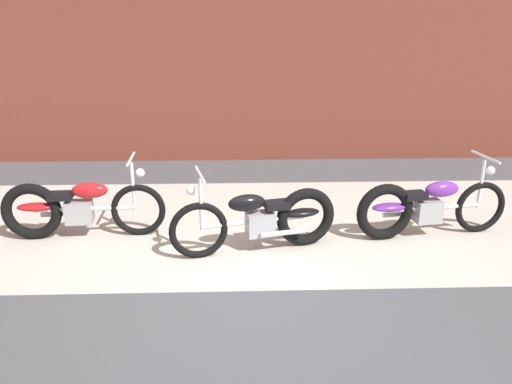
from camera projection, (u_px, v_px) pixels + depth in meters
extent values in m
plane|color=#47474C|center=(253.00, 291.00, 5.07)|extent=(80.00, 80.00, 0.00)
cube|color=#B2ADA3|center=(249.00, 224.00, 6.72)|extent=(36.00, 3.50, 0.01)
cube|color=brown|center=(245.00, 7.00, 9.04)|extent=(36.00, 0.50, 5.63)
torus|color=black|center=(138.00, 210.00, 6.27)|extent=(0.68, 0.12, 0.68)
torus|color=black|center=(32.00, 212.00, 6.15)|extent=(0.74, 0.17, 0.73)
cylinder|color=silver|center=(85.00, 209.00, 6.20)|extent=(1.24, 0.13, 0.06)
cube|color=#99999E|center=(79.00, 212.00, 6.21)|extent=(0.33, 0.24, 0.28)
ellipsoid|color=red|center=(90.00, 190.00, 6.13)|extent=(0.45, 0.21, 0.20)
ellipsoid|color=red|center=(35.00, 207.00, 6.14)|extent=(0.45, 0.21, 0.10)
cube|color=black|center=(60.00, 196.00, 6.12)|extent=(0.29, 0.22, 0.08)
cylinder|color=silver|center=(133.00, 187.00, 6.17)|extent=(0.05, 0.05, 0.62)
cylinder|color=silver|center=(131.00, 159.00, 6.05)|extent=(0.07, 0.58, 0.03)
sphere|color=white|center=(140.00, 173.00, 6.12)|extent=(0.11, 0.11, 0.11)
cylinder|color=silver|center=(63.00, 214.00, 6.36)|extent=(0.55, 0.09, 0.06)
torus|color=black|center=(199.00, 231.00, 5.67)|extent=(0.68, 0.24, 0.68)
torus|color=black|center=(306.00, 217.00, 5.99)|extent=(0.74, 0.30, 0.73)
cylinder|color=silver|center=(254.00, 221.00, 5.82)|extent=(1.21, 0.34, 0.06)
cube|color=#99999E|center=(260.00, 224.00, 5.85)|extent=(0.36, 0.29, 0.28)
ellipsoid|color=black|center=(247.00, 203.00, 5.72)|extent=(0.47, 0.29, 0.20)
ellipsoid|color=black|center=(302.00, 213.00, 5.95)|extent=(0.47, 0.28, 0.10)
cube|color=black|center=(277.00, 205.00, 5.83)|extent=(0.32, 0.26, 0.08)
cylinder|color=silver|center=(201.00, 205.00, 5.57)|extent=(0.05, 0.05, 0.62)
cylinder|color=silver|center=(200.00, 174.00, 5.46)|extent=(0.17, 0.57, 0.03)
sphere|color=white|center=(192.00, 190.00, 5.49)|extent=(0.11, 0.11, 0.11)
cylinder|color=silver|center=(283.00, 233.00, 5.80)|extent=(0.55, 0.19, 0.06)
torus|color=black|center=(480.00, 207.00, 6.36)|extent=(0.68, 0.18, 0.68)
torus|color=black|center=(385.00, 212.00, 6.14)|extent=(0.74, 0.23, 0.73)
cylinder|color=silver|center=(434.00, 208.00, 6.24)|extent=(1.23, 0.23, 0.06)
cube|color=#99999E|center=(427.00, 211.00, 6.24)|extent=(0.35, 0.26, 0.28)
ellipsoid|color=#6B2D93|center=(442.00, 189.00, 6.18)|extent=(0.46, 0.25, 0.20)
ellipsoid|color=#6B2D93|center=(389.00, 207.00, 6.13)|extent=(0.46, 0.24, 0.10)
cube|color=black|center=(414.00, 195.00, 6.14)|extent=(0.31, 0.24, 0.08)
cylinder|color=silver|center=(481.00, 184.00, 6.25)|extent=(0.05, 0.05, 0.62)
cylinder|color=silver|center=(485.00, 157.00, 6.13)|extent=(0.11, 0.58, 0.03)
sphere|color=white|center=(490.00, 170.00, 6.21)|extent=(0.11, 0.11, 0.11)
cylinder|color=silver|center=(403.00, 214.00, 6.37)|extent=(0.55, 0.14, 0.06)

